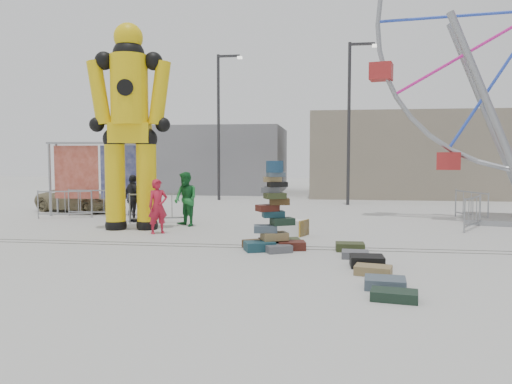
# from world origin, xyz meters

# --- Properties ---
(ground) EXTENTS (90.00, 90.00, 0.00)m
(ground) POSITION_xyz_m (0.00, 0.00, 0.00)
(ground) COLOR #9E9E99
(ground) RESTS_ON ground
(track_line_near) EXTENTS (40.00, 0.04, 0.01)m
(track_line_near) POSITION_xyz_m (0.00, 0.60, 0.00)
(track_line_near) COLOR #47443F
(track_line_near) RESTS_ON ground
(track_line_far) EXTENTS (40.00, 0.04, 0.01)m
(track_line_far) POSITION_xyz_m (0.00, 1.00, 0.00)
(track_line_far) COLOR #47443F
(track_line_far) RESTS_ON ground
(building_right) EXTENTS (12.00, 8.00, 5.00)m
(building_right) POSITION_xyz_m (7.00, 20.00, 2.50)
(building_right) COLOR gray
(building_right) RESTS_ON ground
(building_left) EXTENTS (10.00, 8.00, 4.40)m
(building_left) POSITION_xyz_m (-6.00, 22.00, 2.20)
(building_left) COLOR gray
(building_left) RESTS_ON ground
(lamp_post_right) EXTENTS (1.41, 0.25, 8.00)m
(lamp_post_right) POSITION_xyz_m (3.09, 13.00, 4.48)
(lamp_post_right) COLOR #2D2D30
(lamp_post_right) RESTS_ON ground
(lamp_post_left) EXTENTS (1.41, 0.25, 8.00)m
(lamp_post_left) POSITION_xyz_m (-3.91, 15.00, 4.48)
(lamp_post_left) COLOR #2D2D30
(lamp_post_left) RESTS_ON ground
(suitcase_tower) EXTENTS (1.73, 1.49, 2.29)m
(suitcase_tower) POSITION_xyz_m (0.50, 0.54, 0.64)
(suitcase_tower) COLOR #19414D
(suitcase_tower) RESTS_ON ground
(crash_test_dummy) EXTENTS (2.76, 1.21, 6.92)m
(crash_test_dummy) POSITION_xyz_m (-4.51, 3.46, 3.65)
(crash_test_dummy) COLOR black
(crash_test_dummy) RESTS_ON ground
(banner_scaffold) EXTENTS (4.16, 0.83, 3.00)m
(banner_scaffold) POSITION_xyz_m (-7.25, 7.00, 2.25)
(banner_scaffold) COLOR gray
(banner_scaffold) RESTS_ON ground
(steamer_trunk) EXTENTS (1.17, 0.96, 0.48)m
(steamer_trunk) POSITION_xyz_m (0.76, 3.00, 0.24)
(steamer_trunk) COLOR silver
(steamer_trunk) RESTS_ON ground
(row_case_0) EXTENTS (0.72, 0.50, 0.21)m
(row_case_0) POSITION_xyz_m (2.45, 0.53, 0.11)
(row_case_0) COLOR #343D1E
(row_case_0) RESTS_ON ground
(row_case_1) EXTENTS (0.65, 0.54, 0.17)m
(row_case_1) POSITION_xyz_m (2.53, -0.35, 0.09)
(row_case_1) COLOR #5A5B62
(row_case_1) RESTS_ON ground
(row_case_2) EXTENTS (0.73, 0.60, 0.25)m
(row_case_2) POSITION_xyz_m (2.72, -1.30, 0.13)
(row_case_2) COLOR black
(row_case_2) RESTS_ON ground
(row_case_3) EXTENTS (0.81, 0.61, 0.19)m
(row_case_3) POSITION_xyz_m (2.78, -2.02, 0.09)
(row_case_3) COLOR olive
(row_case_3) RESTS_ON ground
(row_case_4) EXTENTS (0.78, 0.64, 0.20)m
(row_case_4) POSITION_xyz_m (2.89, -3.08, 0.10)
(row_case_4) COLOR #485867
(row_case_4) RESTS_ON ground
(row_case_5) EXTENTS (0.83, 0.58, 0.17)m
(row_case_5) POSITION_xyz_m (2.95, -3.83, 0.09)
(row_case_5) COLOR #192E21
(row_case_5) RESTS_ON ground
(barricade_dummy_a) EXTENTS (1.94, 0.67, 1.10)m
(barricade_dummy_a) POSITION_xyz_m (-8.24, 6.01, 0.55)
(barricade_dummy_a) COLOR gray
(barricade_dummy_a) RESTS_ON ground
(barricade_dummy_b) EXTENTS (2.00, 0.12, 1.10)m
(barricade_dummy_b) POSITION_xyz_m (-7.46, 6.70, 0.55)
(barricade_dummy_b) COLOR gray
(barricade_dummy_b) RESTS_ON ground
(barricade_dummy_c) EXTENTS (1.93, 0.73, 1.10)m
(barricade_dummy_c) POSITION_xyz_m (-4.17, 5.12, 0.55)
(barricade_dummy_c) COLOR gray
(barricade_dummy_c) RESTS_ON ground
(barricade_wheel_front) EXTENTS (1.07, 1.79, 1.10)m
(barricade_wheel_front) POSITION_xyz_m (6.67, 4.94, 0.55)
(barricade_wheel_front) COLOR gray
(barricade_wheel_front) RESTS_ON ground
(barricade_wheel_back) EXTENTS (0.75, 1.92, 1.10)m
(barricade_wheel_back) POSITION_xyz_m (7.38, 7.66, 0.55)
(barricade_wheel_back) COLOR gray
(barricade_wheel_back) RESTS_ON ground
(pedestrian_red) EXTENTS (0.74, 0.71, 1.71)m
(pedestrian_red) POSITION_xyz_m (-3.34, 2.69, 0.85)
(pedestrian_red) COLOR #AE182E
(pedestrian_red) RESTS_ON ground
(pedestrian_green) EXTENTS (1.16, 1.13, 1.88)m
(pedestrian_green) POSITION_xyz_m (-2.95, 4.47, 0.94)
(pedestrian_green) COLOR #1B6E30
(pedestrian_green) RESTS_ON ground
(pedestrian_black) EXTENTS (1.08, 0.94, 1.75)m
(pedestrian_black) POSITION_xyz_m (-5.16, 5.25, 0.87)
(pedestrian_black) COLOR black
(pedestrian_black) RESTS_ON ground
(parked_suv) EXTENTS (4.19, 2.73, 1.07)m
(parked_suv) POSITION_xyz_m (-8.86, 8.43, 0.54)
(parked_suv) COLOR #8E825C
(parked_suv) RESTS_ON ground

